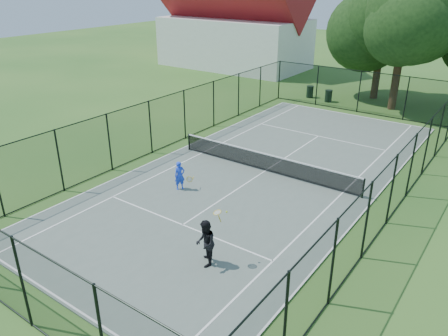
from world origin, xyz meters
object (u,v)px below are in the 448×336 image
Objects in this scene: tennis_net at (266,162)px; player_black at (205,243)px; trash_bin_right at (328,96)px; player_blue at (180,176)px; trash_bin_left at (310,92)px.

player_black reaches higher than tennis_net.
player_blue is (0.64, -18.40, 0.26)m from trash_bin_right.
player_black reaches higher than player_blue.
trash_bin_left is 23.66m from player_black.
tennis_net is 8.22m from player_black.
tennis_net is at bearing -72.75° from trash_bin_left.
trash_bin_left is at bearing 97.28° from player_blue.
player_black reaches higher than trash_bin_left.
trash_bin_left is 18.93m from player_blue.
trash_bin_right is (1.76, -0.37, -0.01)m from trash_bin_left.
tennis_net is 4.98× the size of player_black.
tennis_net reaches higher than trash_bin_left.
player_blue is (2.40, -18.78, 0.25)m from trash_bin_left.
player_black is at bearing -77.03° from trash_bin_right.
trash_bin_right is 22.85m from player_black.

